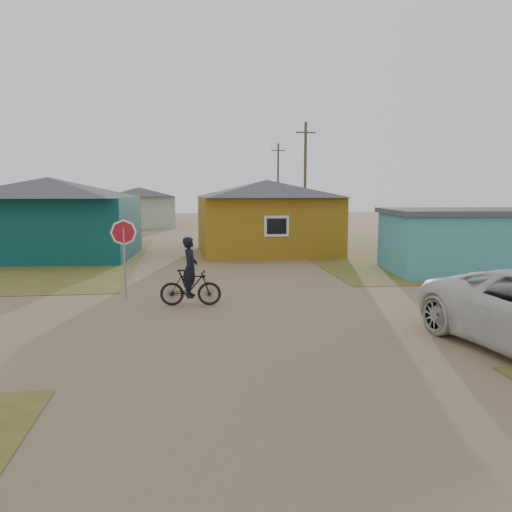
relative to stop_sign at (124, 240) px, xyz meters
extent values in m
plane|color=#8A6E4F|center=(3.69, -3.30, -1.82)|extent=(120.00, 120.00, 0.00)
cube|color=olive|center=(17.69, 9.70, -1.82)|extent=(20.00, 18.00, 0.00)
cube|color=#0A3A3C|center=(-4.81, 10.20, -0.32)|extent=(8.40, 6.54, 3.00)
pyramid|color=#3A3A3C|center=(-4.81, 10.20, 1.68)|extent=(8.93, 7.08, 1.00)
cube|color=#956817|center=(6.19, 10.70, -0.32)|extent=(7.21, 6.24, 3.00)
pyramid|color=#3A3A3C|center=(6.19, 10.70, 1.63)|extent=(7.72, 6.76, 0.90)
cube|color=silver|center=(6.19, 7.67, -0.17)|extent=(1.20, 0.06, 1.00)
cube|color=black|center=(6.19, 7.64, -0.17)|extent=(0.95, 0.04, 0.75)
cube|color=teal|center=(13.19, 3.20, -0.62)|extent=(6.39, 4.61, 2.40)
cube|color=#3A3A3C|center=(13.19, 3.20, 0.68)|extent=(6.71, 4.93, 0.20)
cube|color=#A9B299|center=(-2.31, 30.70, -0.42)|extent=(6.49, 5.60, 2.80)
pyramid|color=#3A3A3C|center=(-2.31, 30.70, 1.38)|extent=(7.04, 6.15, 0.80)
cube|color=tan|center=(13.69, 36.70, -0.42)|extent=(6.41, 5.50, 2.80)
pyramid|color=#3A3A3C|center=(13.69, 36.70, 1.38)|extent=(6.95, 6.05, 0.80)
cube|color=#A9B299|center=(-10.31, 42.70, -0.47)|extent=(5.75, 5.28, 2.70)
pyramid|color=#3A3A3C|center=(-10.31, 42.70, 1.23)|extent=(6.28, 5.81, 0.70)
cylinder|color=brown|center=(10.19, 18.70, 2.18)|extent=(0.20, 0.20, 8.00)
cube|color=brown|center=(10.19, 18.70, 5.48)|extent=(1.40, 0.10, 0.10)
cylinder|color=brown|center=(11.19, 34.70, 2.18)|extent=(0.20, 0.20, 8.00)
cube|color=brown|center=(11.19, 34.70, 5.48)|extent=(1.40, 0.10, 0.10)
cylinder|color=gray|center=(0.00, 0.00, -0.71)|extent=(0.06, 0.06, 2.23)
imported|color=black|center=(2.02, -1.30, -1.28)|extent=(1.83, 0.68, 1.08)
imported|color=black|center=(2.02, -1.30, -0.68)|extent=(0.49, 0.68, 1.77)
camera|label=1|loc=(1.96, -15.78, 1.57)|focal=35.00mm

